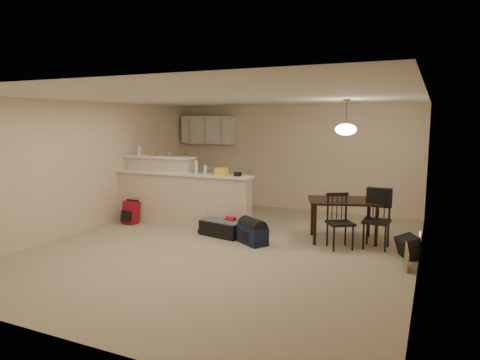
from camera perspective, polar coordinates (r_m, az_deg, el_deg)
The scene contains 21 objects.
room at distance 7.15m, azimuth -1.61°, elevation 0.84°, with size 7.00×7.02×2.50m.
breakfast_bar at distance 8.96m, azimuth -8.92°, elevation -1.96°, with size 3.08×0.58×1.39m.
upper_cabinets at distance 11.06m, azimuth -4.25°, elevation 6.69°, with size 1.40×0.34×0.70m, color white.
kitchen_counter at distance 10.98m, azimuth -3.59°, elevation -0.91°, with size 1.80×0.60×0.90m, color white.
thermostat at distance 7.94m, azimuth 23.46°, elevation 2.71°, with size 0.02×0.12×0.12m, color beige.
jar at distance 9.51m, azimuth -13.28°, elevation 3.84°, with size 0.10×0.10×0.20m, color silver.
cereal_box at distance 9.28m, azimuth -11.34°, elevation 3.67°, with size 0.10×0.07×0.16m, color olive.
small_box at distance 9.05m, azimuth -9.33°, elevation 3.50°, with size 0.08×0.06×0.12m, color olive.
bottle_a at distance 8.49m, azimuth -5.85°, elevation 1.71°, with size 0.07×0.07×0.26m, color silver.
bottle_b at distance 8.39m, azimuth -4.66°, elevation 1.38°, with size 0.06×0.06×0.18m, color silver.
bag_lump at distance 8.22m, azimuth -2.48°, elevation 1.13°, with size 0.22×0.18×0.14m, color olive.
pouch at distance 8.08m, azimuth -0.34°, elevation 0.80°, with size 0.12×0.10×0.08m, color olive.
dining_table at distance 7.80m, azimuth 13.61°, elevation -3.21°, with size 1.39×1.14×0.75m.
pendant_lamp at distance 7.66m, azimuth 13.94°, elevation 6.63°, with size 0.36×0.36×0.62m.
dining_chair_near at distance 7.35m, azimuth 13.22°, elevation -5.42°, with size 0.40×0.38×0.92m, color black, non-canonical shape.
dining_chair_far at distance 7.52m, azimuth 17.75°, elevation -5.06°, with size 0.43×0.41×0.98m, color black, non-canonical shape.
suitcase at distance 8.07m, azimuth -2.11°, elevation -6.40°, with size 0.81×0.53×0.27m, color black.
red_backpack at distance 9.22m, azimuth -14.40°, elevation -4.21°, with size 0.31×0.20×0.47m, color #A51227.
navy_duffel at distance 7.51m, azimuth 1.67°, elevation -7.34°, with size 0.57×0.31×0.31m, color #121D3B.
black_daypack at distance 7.25m, azimuth 21.62°, elevation -8.35°, with size 0.38×0.27×0.34m, color black.
cardboard_sheet at distance 6.70m, azimuth 21.34°, elevation -9.71°, with size 0.43×0.02×0.33m, color olive.
Camera 1 is at (3.14, -6.36, 2.13)m, focal length 32.00 mm.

